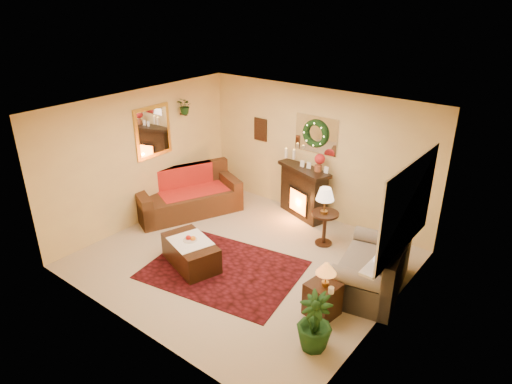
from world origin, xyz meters
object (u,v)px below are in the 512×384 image
Objects in this scene: sofa at (188,194)px; fireplace at (304,191)px; loveseat at (372,264)px; end_table_square at (322,298)px; side_table_round at (324,228)px; coffee_table at (191,254)px.

sofa is 2.37m from fireplace.
fireplace is 0.70× the size of loveseat.
loveseat is at bearing 75.46° from end_table_square.
side_table_round is 2.43m from coffee_table.
fireplace is at bearing 135.01° from loveseat.
side_table_round is at bearing 139.02° from loveseat.
fireplace is 1.70× the size of side_table_round.
sofa is at bearing -167.63° from side_table_round.
fireplace is 1.20m from side_table_round.
sofa reaches higher than coffee_table.
end_table_square is 2.40m from coffee_table.
sofa reaches higher than side_table_round.
coffee_table is (-2.65, -1.27, -0.21)m from loveseat.
loveseat is 1.43× the size of coffee_table.
sofa is 4.10m from loveseat.
side_table_round reaches higher than end_table_square.
loveseat is 2.94m from coffee_table.
end_table_square is at bearing 7.93° from sofa.
sofa is 1.95× the size of coffee_table.
side_table_round is 0.59× the size of coffee_table.
loveseat is 1.06m from end_table_square.
end_table_square is (0.98, -1.72, -0.06)m from side_table_round.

